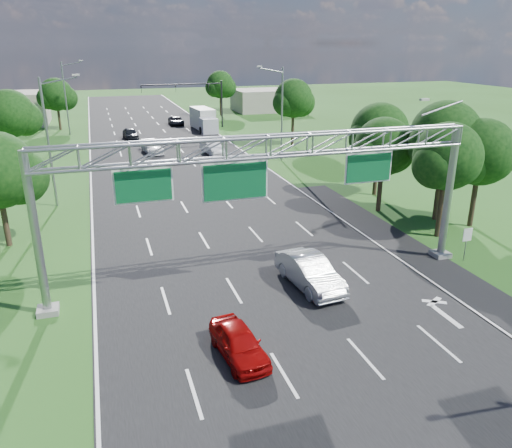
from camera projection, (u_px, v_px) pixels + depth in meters
name	position (u px, v px, depth m)	size (l,w,h in m)	color
ground	(198.00, 193.00, 43.49)	(220.00, 220.00, 0.00)	#265018
road	(198.00, 193.00, 43.49)	(18.00, 180.00, 0.02)	black
road_flare	(403.00, 247.00, 32.08)	(3.00, 30.00, 0.02)	black
sign_gantry	(270.00, 158.00, 25.11)	(23.50, 1.00, 9.56)	gray
regulatory_sign	(467.00, 238.00, 29.49)	(0.60, 0.08, 2.10)	gray
traffic_signal	(199.00, 94.00, 75.20)	(12.21, 0.24, 7.00)	black
streetlight_l_near	(50.00, 137.00, 38.35)	(2.97, 0.22, 10.16)	gray
streetlight_l_far	(67.00, 95.00, 69.69)	(2.97, 0.22, 10.16)	gray
streetlight_r_mid	(280.00, 110.00, 53.77)	(2.97, 0.22, 10.16)	gray
tree_cluster_right	(425.00, 146.00, 36.23)	(9.91, 14.60, 8.68)	#2D2116
tree_verge_lb	(11.00, 116.00, 50.55)	(5.76, 4.80, 8.06)	#2D2116
tree_verge_lc	(57.00, 96.00, 73.94)	(5.76, 4.80, 7.62)	#2D2116
tree_verge_rd	(294.00, 100.00, 62.32)	(5.76, 4.80, 8.28)	#2D2116
tree_verge_re	(221.00, 86.00, 88.76)	(5.76, 4.80, 7.84)	#2D2116
building_left	(1.00, 109.00, 79.32)	(14.00, 10.00, 5.00)	#A49A8A
building_right	(266.00, 100.00, 96.23)	(12.00, 9.00, 4.00)	#A49A8A
red_coupe	(239.00, 343.00, 20.65)	(1.58, 3.93, 1.34)	#990807
silver_sedan	(310.00, 272.00, 26.62)	(1.78, 5.11, 1.68)	#ABB0B7
car_queue_a	(152.00, 147.00, 59.36)	(1.97, 4.84, 1.41)	white
car_queue_b	(176.00, 121.00, 79.78)	(2.17, 4.72, 1.31)	black
car_queue_c	(130.00, 134.00, 67.88)	(1.79, 4.44, 1.51)	black
car_queue_d	(212.00, 147.00, 58.77)	(1.64, 4.70, 1.55)	silver
box_truck	(204.00, 120.00, 74.86)	(2.89, 8.50, 3.16)	silver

